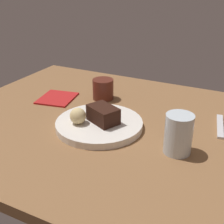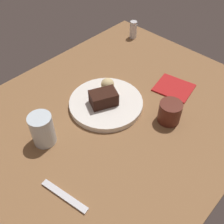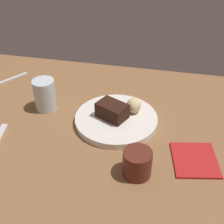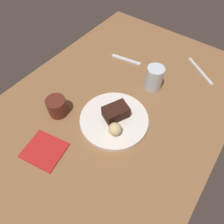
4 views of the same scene
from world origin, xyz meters
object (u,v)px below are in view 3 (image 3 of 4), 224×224
object	(u,v)px
dessert_plate	(116,120)
butter_knife	(5,81)
water_glass	(45,95)
folded_napkin	(195,160)
chocolate_cake_slice	(112,111)
bread_roll	(134,106)
coffee_cup	(137,163)

from	to	relation	value
dessert_plate	butter_knife	xyz separation A→B (cm)	(46.56, -15.70, -0.78)
water_glass	folded_napkin	xyz separation A→B (cm)	(-48.82, 14.98, -5.00)
chocolate_cake_slice	water_glass	bearing A→B (deg)	-7.13
folded_napkin	butter_knife	bearing A→B (deg)	-21.52
chocolate_cake_slice	bread_roll	bearing A→B (deg)	-146.50
butter_knife	folded_napkin	size ratio (longest dim) A/B	1.42
water_glass	coffee_cup	xyz separation A→B (cm)	(-33.94, 22.85, -1.61)
chocolate_cake_slice	water_glass	world-z (taller)	water_glass
chocolate_cake_slice	folded_napkin	bearing A→B (deg)	154.76
coffee_cup	butter_knife	size ratio (longest dim) A/B	0.40
chocolate_cake_slice	coffee_cup	world-z (taller)	coffee_cup
dessert_plate	bread_roll	distance (cm)	7.08
dessert_plate	folded_napkin	distance (cm)	27.26
dessert_plate	chocolate_cake_slice	xyz separation A→B (cm)	(1.29, 0.17, 3.45)
water_glass	butter_knife	xyz separation A→B (cm)	(22.08, -12.97, -5.05)
coffee_cup	folded_napkin	bearing A→B (deg)	-152.12
dessert_plate	butter_knife	bearing A→B (deg)	-18.64
folded_napkin	coffee_cup	bearing A→B (deg)	27.88
butter_knife	folded_napkin	bearing A→B (deg)	103.42
dessert_plate	chocolate_cake_slice	world-z (taller)	chocolate_cake_slice
folded_napkin	water_glass	bearing A→B (deg)	-17.06
bread_roll	coffee_cup	bearing A→B (deg)	100.91
chocolate_cake_slice	butter_knife	bearing A→B (deg)	-19.32
chocolate_cake_slice	bread_roll	distance (cm)	7.35
bread_roll	coffee_cup	world-z (taller)	coffee_cup
dessert_plate	bread_roll	size ratio (longest dim) A/B	5.44
water_glass	coffee_cup	bearing A→B (deg)	146.04
dessert_plate	bread_roll	bearing A→B (deg)	-141.20
coffee_cup	bread_roll	bearing A→B (deg)	-79.09
dessert_plate	butter_knife	distance (cm)	49.14
dessert_plate	folded_napkin	xyz separation A→B (cm)	(-24.34, 12.25, -0.73)
bread_roll	coffee_cup	distance (cm)	24.46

